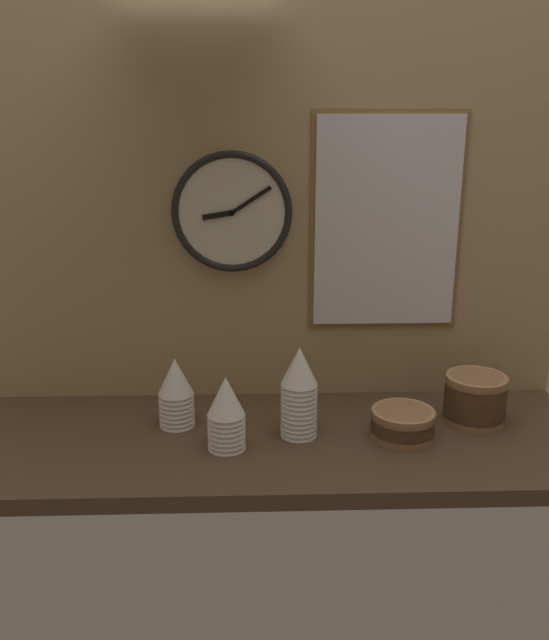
{
  "coord_description": "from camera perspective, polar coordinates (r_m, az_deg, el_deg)",
  "views": [
    {
      "loc": [
        -0.04,
        -1.52,
        0.77
      ],
      "look_at": [
        0.01,
        0.04,
        0.28
      ],
      "focal_mm": 38.0,
      "sensor_mm": 36.0,
      "label": 1
    }
  ],
  "objects": [
    {
      "name": "ground_plane",
      "position": [
        1.71,
        -0.3,
        -10.17
      ],
      "size": [
        1.6,
        0.56,
        0.04
      ],
      "primitive_type": "cube",
      "color": "#4C3826"
    },
    {
      "name": "wall_tiled_back",
      "position": [
        1.8,
        -0.57,
        9.45
      ],
      "size": [
        1.6,
        0.03,
        1.05
      ],
      "color": "tan",
      "rests_on": "ground_plane"
    },
    {
      "name": "cup_stack_center_right",
      "position": [
        1.65,
        2.08,
        -6.08
      ],
      "size": [
        0.09,
        0.09,
        0.23
      ],
      "color": "white",
      "rests_on": "ground_plane"
    },
    {
      "name": "cup_stack_center",
      "position": [
        1.61,
        -4.09,
        -7.81
      ],
      "size": [
        0.09,
        0.09,
        0.18
      ],
      "color": "white",
      "rests_on": "ground_plane"
    },
    {
      "name": "cup_stack_center_left",
      "position": [
        1.73,
        -8.3,
        -6.03
      ],
      "size": [
        0.09,
        0.09,
        0.18
      ],
      "color": "white",
      "rests_on": "ground_plane"
    },
    {
      "name": "bowl_stack_right",
      "position": [
        1.7,
        10.75,
        -8.49
      ],
      "size": [
        0.16,
        0.16,
        0.07
      ],
      "color": "#996B47",
      "rests_on": "ground_plane"
    },
    {
      "name": "bowl_stack_far_right",
      "position": [
        1.82,
        16.53,
        -6.3
      ],
      "size": [
        0.16,
        0.16,
        0.13
      ],
      "color": "#996B47",
      "rests_on": "ground_plane"
    },
    {
      "name": "wall_clock",
      "position": [
        1.78,
        -3.61,
        9.04
      ],
      "size": [
        0.31,
        0.03,
        0.31
      ],
      "color": "beige"
    },
    {
      "name": "menu_board",
      "position": [
        1.82,
        9.42,
        8.07
      ],
      "size": [
        0.4,
        0.01,
        0.57
      ],
      "color": "olive"
    }
  ]
}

